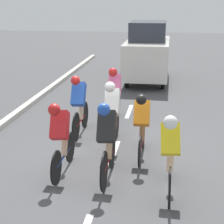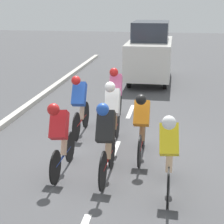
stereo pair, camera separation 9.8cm
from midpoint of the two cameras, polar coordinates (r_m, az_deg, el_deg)
The scene contains 11 objects.
ground_plane at distance 8.44m, azimuth 0.68°, elevation -6.01°, with size 60.00×60.00×0.00m, color #4C4C4F.
lane_stripe_mid at distance 8.35m, azimuth 0.58°, elevation -6.23°, with size 0.12×1.40×0.01m, color white.
lane_stripe_far at distance 11.34m, azimuth 3.08°, elevation 0.10°, with size 0.12×1.40×0.01m, color white.
cyclist_black at distance 6.88m, azimuth -0.48°, elevation -4.15°, with size 0.35×1.67×1.57m.
cyclist_orange at distance 7.86m, azimuth 4.90°, elevation -1.84°, with size 0.33×1.67×1.47m.
cyclist_yellow at distance 6.47m, azimuth 9.11°, elevation -5.99°, with size 0.35×1.70×1.51m.
cyclist_white at distance 8.46m, azimuth 0.46°, elevation 0.05°, with size 0.36×1.67×1.57m.
cyclist_red at distance 7.19m, azimuth -7.53°, elevation -3.55°, with size 0.37×1.64×1.49m.
cyclist_pink at distance 10.19m, azimuth 0.90°, elevation 2.92°, with size 0.36×1.65×1.55m.
cyclist_blue at distance 9.23m, azimuth -4.63°, elevation 1.30°, with size 0.34×1.66×1.55m.
support_car at distance 15.37m, azimuth 5.98°, elevation 9.01°, with size 1.70×3.92×2.39m.
Camera 2 is at (-1.23, 7.66, 3.31)m, focal length 60.00 mm.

